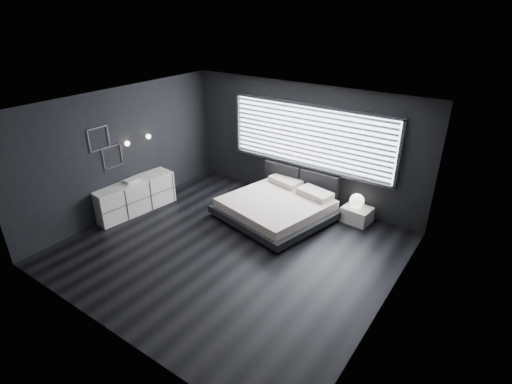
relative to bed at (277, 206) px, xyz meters
The scene contains 12 objects.
room 1.95m from the bed, 92.02° to the right, with size 6.04×6.00×2.80m.
window 1.74m from the bed, 82.58° to the left, with size 4.14×0.09×1.52m.
headboard 1.09m from the bed, 90.50° to the left, with size 1.96×0.16×0.52m.
sconce_near 3.58m from the bed, 152.33° to the right, with size 0.18×0.11×0.11m.
sconce_far 3.36m from the bed, 162.25° to the right, with size 0.18×0.11×0.11m.
wall_art_upper 4.03m from the bed, 144.77° to the right, with size 0.01×0.48×0.48m.
wall_art_lower 3.74m from the bed, 148.04° to the right, with size 0.01×0.48×0.48m.
bed is the anchor object (origin of this frame).
nightstand 1.77m from the bed, 28.18° to the left, with size 0.59×0.49×0.35m, color white.
orb_lamp 1.75m from the bed, 28.69° to the left, with size 0.31×0.31×0.31m, color white.
dresser 3.27m from the bed, 150.18° to the right, with size 0.77×1.94×0.75m.
book_stack 3.30m from the bed, 149.52° to the right, with size 0.31×0.37×0.07m.
Camera 1 is at (4.19, -5.15, 4.44)m, focal length 28.00 mm.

